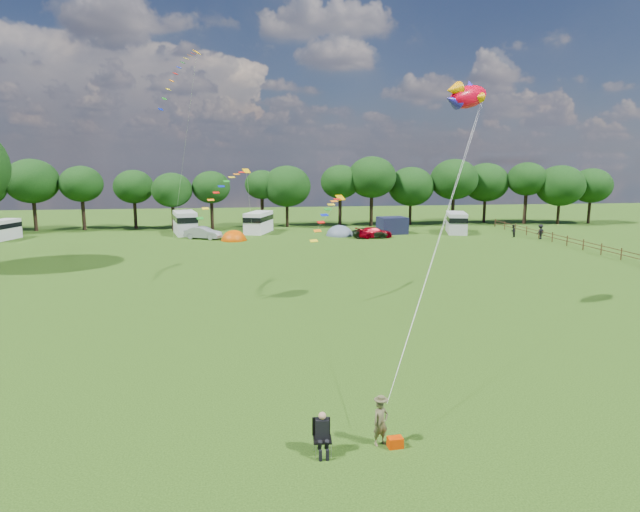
{
  "coord_description": "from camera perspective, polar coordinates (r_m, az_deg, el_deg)",
  "views": [
    {
      "loc": [
        -4.29,
        -22.91,
        9.54
      ],
      "look_at": [
        0.0,
        8.0,
        4.0
      ],
      "focal_mm": 30.0,
      "sensor_mm": 36.0,
      "label": 1
    }
  ],
  "objects": [
    {
      "name": "walker_a",
      "position": [
        72.35,
        19.89,
        2.53
      ],
      "size": [
        0.9,
        0.86,
        1.6
      ],
      "primitive_type": "imported",
      "rotation": [
        0.0,
        0.0,
        3.83
      ],
      "color": "black",
      "rests_on": "ground"
    },
    {
      "name": "campervan_c",
      "position": [
        72.77,
        -6.57,
        3.66
      ],
      "size": [
        4.26,
        6.21,
        2.81
      ],
      "rotation": [
        0.0,
        0.0,
        1.22
      ],
      "color": "white",
      "rests_on": "ground"
    },
    {
      "name": "car_c",
      "position": [
        67.87,
        5.82,
        2.51
      ],
      "size": [
        4.77,
        2.77,
        1.34
      ],
      "primitive_type": "imported",
      "rotation": [
        0.0,
        0.0,
        1.78
      ],
      "color": "#99000E",
      "rests_on": "ground"
    },
    {
      "name": "fence",
      "position": [
        68.49,
        24.19,
        1.76
      ],
      "size": [
        0.12,
        33.12,
        1.2
      ],
      "color": "#472D19",
      "rests_on": "ground"
    },
    {
      "name": "camp_chair",
      "position": [
        18.45,
        0.22,
        -17.91
      ],
      "size": [
        0.64,
        0.64,
        1.48
      ],
      "rotation": [
        0.0,
        0.0,
        -0.08
      ],
      "color": "#99999E",
      "rests_on": "ground"
    },
    {
      "name": "streamer_kite_b",
      "position": [
        44.34,
        -9.8,
        7.49
      ],
      "size": [
        4.3,
        4.61,
        3.8
      ],
      "rotation": [
        0.0,
        0.0,
        0.49
      ],
      "color": "#EBAF03",
      "rests_on": "ground"
    },
    {
      "name": "streamer_kite_a",
      "position": [
        50.44,
        -14.5,
        18.74
      ],
      "size": [
        3.28,
        5.65,
        5.78
      ],
      "rotation": [
        0.0,
        0.0,
        1.13
      ],
      "color": "#FFA300",
      "rests_on": "ground"
    },
    {
      "name": "tent_orange",
      "position": [
        66.27,
        -9.16,
        1.68
      ],
      "size": [
        3.14,
        3.44,
        2.46
      ],
      "color": "#CE4700",
      "rests_on": "ground"
    },
    {
      "name": "car_b",
      "position": [
        68.06,
        -12.36,
        2.42
      ],
      "size": [
        4.59,
        3.2,
        1.52
      ],
      "primitive_type": "imported",
      "rotation": [
        0.0,
        0.0,
        1.16
      ],
      "color": "#91969A",
      "rests_on": "ground"
    },
    {
      "name": "car_d",
      "position": [
        67.81,
        5.37,
        2.47
      ],
      "size": [
        4.74,
        2.44,
        1.25
      ],
      "primitive_type": "imported",
      "rotation": [
        0.0,
        0.0,
        1.49
      ],
      "color": "black",
      "rests_on": "ground"
    },
    {
      "name": "campervan_d",
      "position": [
        74.39,
        14.35,
        3.53
      ],
      "size": [
        3.9,
        6.08,
        2.76
      ],
      "rotation": [
        0.0,
        0.0,
        1.28
      ],
      "color": "#BDBDC0",
      "rests_on": "ground"
    },
    {
      "name": "kite_bag",
      "position": [
        19.28,
        8.02,
        -19.08
      ],
      "size": [
        0.53,
        0.37,
        0.36
      ],
      "primitive_type": "cube",
      "rotation": [
        0.0,
        0.0,
        0.07
      ],
      "color": "#CD3200",
      "rests_on": "ground"
    },
    {
      "name": "tent_greyblue",
      "position": [
        69.75,
        2.1,
        2.22
      ],
      "size": [
        3.58,
        3.92,
        2.66
      ],
      "color": "slate",
      "rests_on": "ground"
    },
    {
      "name": "walker_b",
      "position": [
        71.73,
        22.45,
        2.41
      ],
      "size": [
        1.34,
        1.01,
        1.88
      ],
      "primitive_type": "imported",
      "rotation": [
        0.0,
        0.0,
        3.56
      ],
      "color": "black",
      "rests_on": "ground"
    },
    {
      "name": "streamer_kite_c",
      "position": [
        37.71,
        1.09,
        4.93
      ],
      "size": [
        3.21,
        4.91,
        2.81
      ],
      "rotation": [
        0.0,
        0.0,
        0.47
      ],
      "color": "#DB9B00",
      "rests_on": "ground"
    },
    {
      "name": "ground_plane",
      "position": [
        25.19,
        2.56,
        -12.2
      ],
      "size": [
        180.0,
        180.0,
        0.0
      ],
      "primitive_type": "plane",
      "color": "black",
      "rests_on": "ground"
    },
    {
      "name": "campervan_b",
      "position": [
        73.02,
        -14.2,
        3.54
      ],
      "size": [
        3.9,
        6.6,
        3.03
      ],
      "rotation": [
        0.0,
        0.0,
        1.79
      ],
      "color": "silver",
      "rests_on": "ground"
    },
    {
      "name": "campervan_a",
      "position": [
        76.36,
        -30.91,
        2.46
      ],
      "size": [
        3.38,
        5.41,
        2.46
      ],
      "rotation": [
        0.0,
        0.0,
        1.31
      ],
      "color": "silver",
      "rests_on": "ground"
    },
    {
      "name": "tree_line",
      "position": [
        78.56,
        -0.89,
        7.74
      ],
      "size": [
        102.98,
        10.98,
        10.27
      ],
      "color": "black",
      "rests_on": "ground"
    },
    {
      "name": "fish_kite",
      "position": [
        33.83,
        15.25,
        16.11
      ],
      "size": [
        3.69,
        2.69,
        1.98
      ],
      "rotation": [
        0.0,
        -0.21,
        0.51
      ],
      "color": "#F2001B",
      "rests_on": "ground"
    },
    {
      "name": "kite_flyer",
      "position": [
        19.09,
        6.48,
        -17.23
      ],
      "size": [
        0.68,
        0.56,
        1.61
      ],
      "primitive_type": "imported",
      "rotation": [
        0.0,
        0.0,
        0.35
      ],
      "color": "brown",
      "rests_on": "ground"
    },
    {
      "name": "awning_navy",
      "position": [
        72.06,
        7.71,
        3.26
      ],
      "size": [
        3.89,
        3.32,
        2.22
      ],
      "primitive_type": "cube",
      "rotation": [
        0.0,
        0.0,
        0.13
      ],
      "color": "#171A36",
      "rests_on": "ground"
    }
  ]
}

